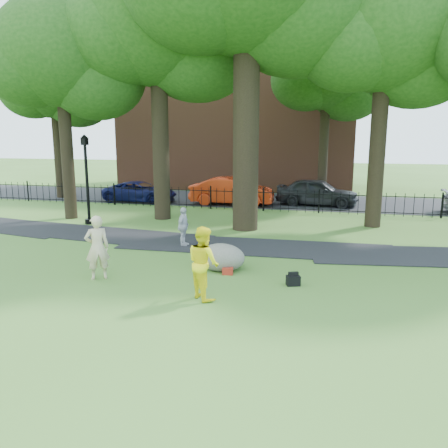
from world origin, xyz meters
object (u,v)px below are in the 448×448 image
(woman, at_px, (97,248))
(man, at_px, (203,263))
(boulder, at_px, (221,256))
(red_sedan, at_px, (232,191))
(lamppost, at_px, (87,181))

(woman, relative_size, man, 1.00)
(man, distance_m, boulder, 2.52)
(man, xyz_separation_m, red_sedan, (-2.82, 15.22, -0.10))
(woman, distance_m, red_sedan, 14.54)
(woman, relative_size, lamppost, 0.45)
(woman, relative_size, boulder, 1.27)
(man, relative_size, boulder, 1.26)
(boulder, relative_size, red_sedan, 0.29)
(woman, distance_m, man, 3.42)
(red_sedan, bearing_deg, boulder, -172.18)
(boulder, xyz_separation_m, red_sedan, (-2.64, 12.75, 0.39))
(boulder, bearing_deg, red_sedan, 101.68)
(man, xyz_separation_m, lamppost, (-7.97, 7.88, 1.10))
(man, bearing_deg, red_sedan, -35.98)
(boulder, height_order, red_sedan, red_sedan)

